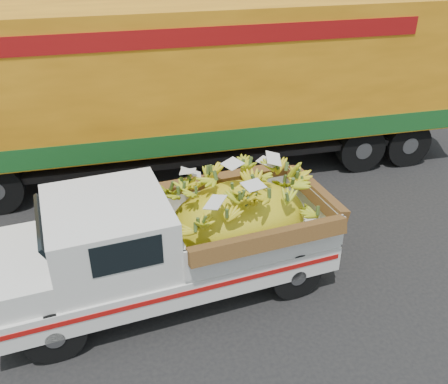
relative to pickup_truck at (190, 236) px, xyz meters
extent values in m
plane|color=black|center=(-0.41, -0.79, -0.98)|extent=(100.00, 100.00, 0.00)
cube|color=gray|center=(-0.41, 6.67, -0.90)|extent=(60.00, 0.25, 0.15)
cube|color=gray|center=(-0.41, 8.77, -0.91)|extent=(60.00, 4.00, 0.14)
cylinder|color=black|center=(-2.03, -1.13, -0.56)|extent=(0.87, 0.37, 0.84)
cylinder|color=black|center=(-2.28, 0.46, -0.56)|extent=(0.87, 0.37, 0.84)
cylinder|color=black|center=(1.57, -0.57, -0.56)|extent=(0.87, 0.37, 0.84)
cylinder|color=black|center=(1.32, 1.02, -0.56)|extent=(0.87, 0.37, 0.84)
cube|color=silver|center=(-0.41, -0.06, -0.37)|extent=(5.42, 2.65, 0.43)
cube|color=#A50F0C|center=(-0.26, -1.00, -0.29)|extent=(5.03, 0.78, 0.08)
cube|color=silver|center=(-2.51, -0.39, 0.05)|extent=(1.20, 1.89, 0.40)
cube|color=silver|center=(-1.20, -0.18, 0.35)|extent=(1.97, 2.04, 0.99)
cube|color=black|center=(-0.95, -1.06, 0.53)|extent=(0.93, 0.15, 0.46)
cube|color=silver|center=(0.90, 0.14, 0.13)|extent=(2.80, 2.24, 0.56)
ellipsoid|color=gold|center=(0.79, 0.12, 0.01)|extent=(2.50, 1.83, 1.41)
cylinder|color=black|center=(5.70, 3.37, -0.43)|extent=(1.11, 0.36, 1.10)
cylinder|color=black|center=(5.64, 5.37, -0.43)|extent=(1.11, 0.36, 1.10)
cylinder|color=black|center=(4.50, 3.33, -0.43)|extent=(1.11, 0.36, 1.10)
cylinder|color=black|center=(4.44, 5.33, -0.43)|extent=(1.11, 0.36, 1.10)
cylinder|color=black|center=(-3.56, 5.06, -0.43)|extent=(1.11, 0.36, 1.10)
cube|color=black|center=(0.97, 4.22, -0.20)|extent=(12.03, 1.40, 0.36)
cube|color=orange|center=(0.97, 4.22, 1.40)|extent=(11.84, 2.89, 2.84)
cube|color=#164F1D|center=(0.97, 4.22, 0.23)|extent=(11.90, 2.91, 0.45)
cube|color=maroon|center=(1.01, 2.96, 2.37)|extent=(8.40, 0.30, 0.35)
camera|label=1|loc=(-0.79, -6.39, 4.45)|focal=40.00mm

